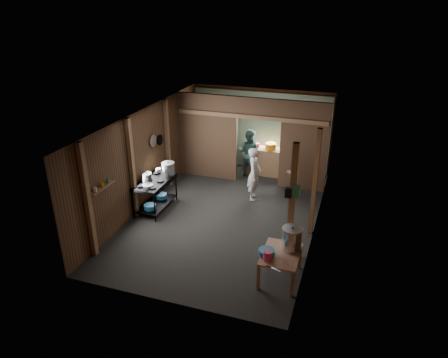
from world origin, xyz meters
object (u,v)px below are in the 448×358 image
(yellow_tub, at_px, (271,146))
(cook, at_px, (254,174))
(gas_range, at_px, (156,195))
(stock_pot, at_px, (292,239))
(pink_bucket, at_px, (268,256))
(stove_pot_large, at_px, (168,169))
(prep_table, at_px, (280,266))

(yellow_tub, distance_m, cook, 1.82)
(gas_range, bearing_deg, cook, 31.38)
(stock_pot, distance_m, cook, 3.43)
(stock_pot, bearing_deg, pink_bucket, -123.78)
(gas_range, relative_size, yellow_tub, 4.01)
(yellow_tub, height_order, cook, cook)
(gas_range, distance_m, pink_bucket, 4.14)
(cook, bearing_deg, stove_pot_large, 106.86)
(prep_table, height_order, stove_pot_large, stove_pot_large)
(gas_range, distance_m, stock_pot, 4.22)
(pink_bucket, bearing_deg, yellow_tub, 102.08)
(pink_bucket, height_order, cook, cook)
(stove_pot_large, xyz_separation_m, cook, (2.14, 0.92, -0.23))
(prep_table, bearing_deg, stove_pot_large, 146.21)
(stove_pot_large, bearing_deg, prep_table, -33.79)
(stock_pot, height_order, pink_bucket, stock_pot)
(gas_range, relative_size, stove_pot_large, 3.96)
(stock_pot, bearing_deg, gas_range, 156.94)
(stove_pot_large, bearing_deg, gas_range, -109.13)
(prep_table, xyz_separation_m, stove_pot_large, (-3.54, 2.37, 0.68))
(cook, bearing_deg, prep_table, -163.23)
(gas_range, height_order, stock_pot, stock_pot)
(yellow_tub, bearing_deg, stock_pot, -72.69)
(gas_range, relative_size, prep_table, 1.39)
(yellow_tub, bearing_deg, cook, -91.43)
(cook, bearing_deg, stock_pot, -159.27)
(stove_pot_large, height_order, stock_pot, stove_pot_large)
(prep_table, xyz_separation_m, pink_bucket, (-0.20, -0.31, 0.39))
(stove_pot_large, bearing_deg, pink_bucket, -38.71)
(stove_pot_large, distance_m, cook, 2.34)
(gas_range, height_order, cook, cook)
(stock_pot, distance_m, yellow_tub, 5.10)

